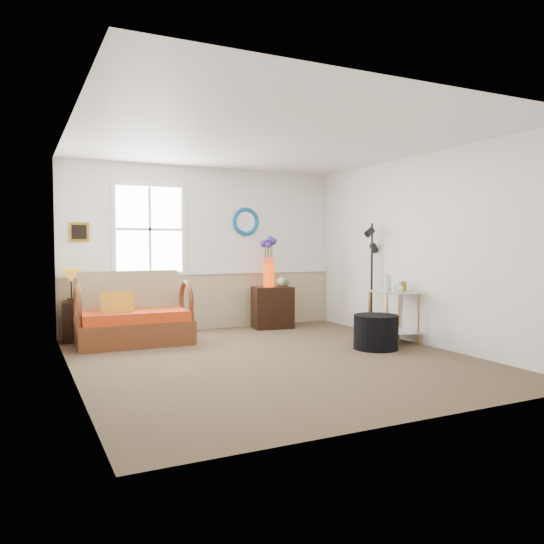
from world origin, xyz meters
name	(u,v)px	position (x,y,z in m)	size (l,w,h in m)	color
floor	(273,359)	(0.00, 0.00, 0.00)	(4.50, 5.00, 0.01)	brown
ceiling	(273,140)	(0.00, 0.00, 2.60)	(4.50, 5.00, 0.01)	white
walls	(273,250)	(0.00, 0.00, 1.30)	(4.51, 5.01, 2.60)	white
wainscot	(206,301)	(0.00, 2.48, 0.45)	(4.46, 0.02, 0.90)	tan
chair_rail	(206,272)	(0.00, 2.47, 0.92)	(4.46, 0.04, 0.06)	white
window	(150,229)	(-0.90, 2.47, 1.60)	(1.14, 0.06, 1.44)	white
picture	(79,232)	(-1.92, 2.48, 1.55)	(0.28, 0.03, 0.28)	#AE7C1E
mirror	(246,222)	(0.70, 2.48, 1.75)	(0.47, 0.47, 0.07)	#1083B1
loveseat	(134,308)	(-1.31, 1.68, 0.50)	(1.52, 0.86, 0.99)	brown
throw_pillow	(118,307)	(-1.53, 1.63, 0.53)	(0.42, 0.10, 0.42)	orange
lamp_stand	(75,321)	(-2.02, 2.23, 0.29)	(0.33, 0.33, 0.58)	black
table_lamp	(71,285)	(-2.06, 2.26, 0.81)	(0.25, 0.25, 0.46)	#C47E20
potted_plant	(84,291)	(-1.89, 2.23, 0.71)	(0.32, 0.35, 0.27)	#416D2D
cabinet	(273,307)	(1.02, 2.11, 0.34)	(0.63, 0.41, 0.68)	black
flower_vase	(269,263)	(0.96, 2.13, 1.07)	(0.23, 0.23, 0.79)	red
side_table	(393,317)	(1.95, 0.18, 0.37)	(0.58, 0.58, 0.73)	#B08338
tabletop_items	(397,283)	(1.99, 0.17, 0.84)	(0.37, 0.37, 0.22)	silver
floor_lamp	(372,279)	(2.10, 0.90, 0.85)	(0.24, 0.24, 1.69)	black
ottoman	(376,332)	(1.48, -0.05, 0.22)	(0.58, 0.58, 0.45)	black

